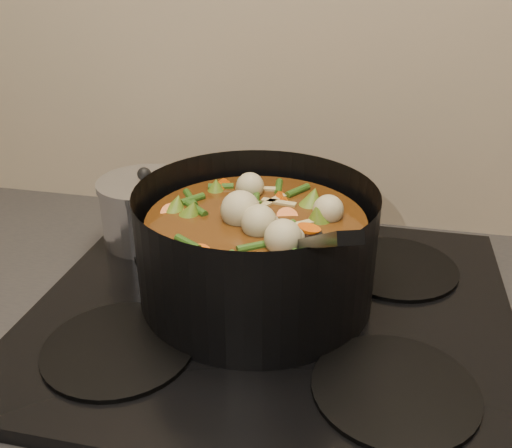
# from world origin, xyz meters

# --- Properties ---
(stovetop) EXTENTS (0.62, 0.54, 0.03)m
(stovetop) POSITION_xyz_m (0.00, 1.93, 0.92)
(stovetop) COLOR black
(stovetop) RESTS_ON counter
(stockpot) EXTENTS (0.35, 0.41, 0.23)m
(stockpot) POSITION_xyz_m (-0.03, 1.95, 1.00)
(stockpot) COLOR black
(stockpot) RESTS_ON stovetop
(saucepan) EXTENTS (0.15, 0.15, 0.12)m
(saucepan) POSITION_xyz_m (-0.23, 2.07, 0.98)
(saucepan) COLOR silver
(saucepan) RESTS_ON stovetop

